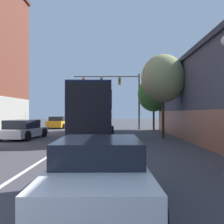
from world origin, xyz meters
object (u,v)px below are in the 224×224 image
object	(u,v)px
bus	(94,110)
parked_car_left_mid	(23,130)
traffic_signal_gantry	(117,88)
hatchback_foreground	(99,172)
street_tree_far	(154,94)
parked_car_left_far	(59,123)
street_tree_near	(163,79)

from	to	relation	value
bus	parked_car_left_mid	xyz separation A→B (m)	(-4.81, -2.17, -1.41)
traffic_signal_gantry	hatchback_foreground	bearing A→B (deg)	-90.99
traffic_signal_gantry	street_tree_far	bearing A→B (deg)	-10.18
parked_car_left_mid	hatchback_foreground	bearing A→B (deg)	-148.79
hatchback_foreground	street_tree_far	world-z (taller)	street_tree_far
hatchback_foreground	parked_car_left_far	world-z (taller)	parked_car_left_far
bus	parked_car_left_mid	size ratio (longest dim) A/B	2.59
bus	hatchback_foreground	size ratio (longest dim) A/B	2.93
street_tree_near	street_tree_far	distance (m)	9.52
hatchback_foreground	parked_car_left_mid	size ratio (longest dim) A/B	0.89
street_tree_near	street_tree_far	xyz separation A→B (m)	(0.67, 9.49, -0.44)
bus	parked_car_left_far	distance (m)	12.08
parked_car_left_mid	street_tree_far	distance (m)	14.73
bus	street_tree_far	size ratio (longest dim) A/B	2.20
parked_car_left_mid	traffic_signal_gantry	xyz separation A→B (m)	(6.64, 10.45, 3.91)
street_tree_far	street_tree_near	bearing A→B (deg)	-94.03
parked_car_left_far	street_tree_far	size ratio (longest dim) A/B	0.82
traffic_signal_gantry	parked_car_left_mid	bearing A→B (deg)	-122.46
hatchback_foreground	traffic_signal_gantry	xyz separation A→B (m)	(0.40, 23.47, 3.93)
bus	street_tree_near	distance (m)	5.88
hatchback_foreground	street_tree_near	size ratio (longest dim) A/B	0.72
traffic_signal_gantry	street_tree_far	xyz separation A→B (m)	(3.94, -0.71, -0.72)
traffic_signal_gantry	street_tree_far	distance (m)	4.06
bus	parked_car_left_mid	distance (m)	5.47
parked_car_left_mid	street_tree_far	world-z (taller)	street_tree_far
street_tree_far	parked_car_left_far	bearing A→B (deg)	163.33
parked_car_left_far	street_tree_near	distance (m)	16.77
bus	hatchback_foreground	distance (m)	15.33
hatchback_foreground	parked_car_left_mid	xyz separation A→B (m)	(-6.24, 13.02, 0.02)
traffic_signal_gantry	street_tree_near	xyz separation A→B (m)	(3.27, -10.19, -0.28)
hatchback_foreground	traffic_signal_gantry	world-z (taller)	traffic_signal_gantry
hatchback_foreground	street_tree_far	bearing A→B (deg)	-12.51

